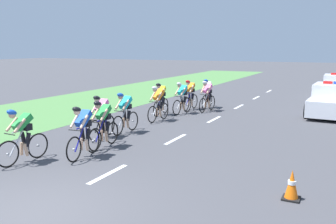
# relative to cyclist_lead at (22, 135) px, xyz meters

# --- Properties ---
(ground_plane) EXTENTS (160.00, 160.00, 0.00)m
(ground_plane) POSITION_rel_cyclist_lead_xyz_m (2.64, -2.29, -0.79)
(ground_plane) COLOR #424247
(grass_verge) EXTENTS (7.00, 60.00, 0.01)m
(grass_verge) POSITION_rel_cyclist_lead_xyz_m (-5.79, 11.71, -0.78)
(grass_verge) COLOR #4C7F42
(grass_verge) RESTS_ON ground
(lane_markings_centre) EXTENTS (0.14, 25.60, 0.01)m
(lane_markings_centre) POSITION_rel_cyclist_lead_xyz_m (2.64, 8.26, -0.78)
(lane_markings_centre) COLOR white
(lane_markings_centre) RESTS_ON ground
(cyclist_lead) EXTENTS (0.44, 1.72, 1.56)m
(cyclist_lead) POSITION_rel_cyclist_lead_xyz_m (0.00, 0.00, 0.00)
(cyclist_lead) COLOR black
(cyclist_lead) RESTS_ON ground
(cyclist_second) EXTENTS (0.45, 1.72, 1.56)m
(cyclist_second) POSITION_rel_cyclist_lead_xyz_m (1.17, 1.14, 0.00)
(cyclist_second) COLOR black
(cyclist_second) RESTS_ON ground
(cyclist_third) EXTENTS (0.43, 1.72, 1.56)m
(cyclist_third) POSITION_rel_cyclist_lead_xyz_m (1.04, 2.28, 0.00)
(cyclist_third) COLOR black
(cyclist_third) RESTS_ON ground
(cyclist_fourth) EXTENTS (0.44, 1.72, 1.56)m
(cyclist_fourth) POSITION_rel_cyclist_lead_xyz_m (0.23, 3.30, 0.00)
(cyclist_fourth) COLOR black
(cyclist_fourth) RESTS_ON ground
(cyclist_fifth) EXTENTS (0.42, 1.72, 1.56)m
(cyclist_fifth) POSITION_rel_cyclist_lead_xyz_m (0.55, 4.31, 0.00)
(cyclist_fifth) COLOR black
(cyclist_fifth) RESTS_ON ground
(cyclist_sixth) EXTENTS (0.43, 1.72, 1.56)m
(cyclist_sixth) POSITION_rel_cyclist_lead_xyz_m (0.58, 6.87, 0.00)
(cyclist_sixth) COLOR black
(cyclist_sixth) RESTS_ON ground
(cyclist_seventh) EXTENTS (0.45, 1.72, 1.56)m
(cyclist_seventh) POSITION_rel_cyclist_lead_xyz_m (0.77, 8.95, 0.00)
(cyclist_seventh) COLOR black
(cyclist_seventh) RESTS_ON ground
(cyclist_eighth) EXTENTS (0.43, 1.72, 1.56)m
(cyclist_eighth) POSITION_rel_cyclist_lead_xyz_m (0.04, 8.17, 0.00)
(cyclist_eighth) COLOR black
(cyclist_eighth) RESTS_ON ground
(cyclist_ninth) EXTENTS (0.45, 1.72, 1.56)m
(cyclist_ninth) POSITION_rel_cyclist_lead_xyz_m (1.61, 10.15, 0.00)
(cyclist_ninth) COLOR black
(cyclist_ninth) RESTS_ON ground
(cyclist_tenth) EXTENTS (0.43, 1.72, 1.56)m
(cyclist_tenth) POSITION_rel_cyclist_lead_xyz_m (0.65, 10.23, 0.00)
(cyclist_tenth) COLOR black
(cyclist_tenth) RESTS_ON ground
(cyclist_eleventh) EXTENTS (0.43, 1.72, 1.56)m
(cyclist_eleventh) POSITION_rel_cyclist_lead_xyz_m (1.24, 11.13, 0.00)
(cyclist_eleventh) COLOR black
(cyclist_eleventh) RESTS_ON ground
(police_car_nearest) EXTENTS (2.13, 4.46, 1.59)m
(police_car_nearest) POSITION_rel_cyclist_lead_xyz_m (7.21, 11.70, -0.11)
(police_car_nearest) COLOR silver
(police_car_nearest) RESTS_ON ground
(traffic_cone_near) EXTENTS (0.36, 0.36, 0.64)m
(traffic_cone_near) POSITION_rel_cyclist_lead_xyz_m (7.00, 0.65, -0.48)
(traffic_cone_near) COLOR black
(traffic_cone_near) RESTS_ON ground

